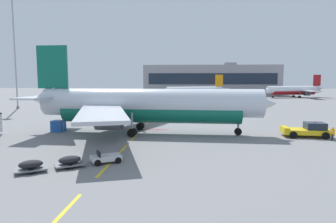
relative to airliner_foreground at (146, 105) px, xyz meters
name	(u,v)px	position (x,y,z in m)	size (l,w,h in m)	color
ground	(261,116)	(20.82, 21.08, -3.95)	(400.00, 400.00, 0.00)	slate
apron_paint_markings	(154,116)	(-1.18, 19.09, -3.95)	(8.00, 95.98, 0.01)	yellow
airliner_foreground	(146,105)	(0.00, 0.00, 0.00)	(34.77, 34.60, 12.20)	silver
pushback_tug	(308,130)	(21.40, -0.96, -3.05)	(6.21, 3.58, 2.08)	yellow
airliner_mid_left	(196,91)	(8.78, 75.34, -0.87)	(26.08, 24.78, 9.52)	silver
airliner_far_center	(294,90)	(50.31, 86.28, -0.83)	(27.06, 26.30, 9.62)	silver
baggage_train	(70,161)	(-4.20, -16.20, -3.42)	(8.16, 5.61, 1.14)	silver
ground_crew_worker	(333,133)	(23.38, -3.35, -2.99)	(0.31, 0.68, 1.69)	#191E38
uld_cargo_container	(58,126)	(-12.86, 0.55, -3.15)	(1.79, 1.76, 1.60)	#194C9E
apron_light_mast_near	(14,39)	(-38.42, 32.80, 13.75)	(1.80, 1.80, 28.99)	slate
terminal_satellite	(210,80)	(16.93, 110.95, 3.30)	(65.14, 24.71, 16.07)	gray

